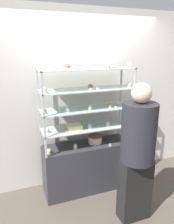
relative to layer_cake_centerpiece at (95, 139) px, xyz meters
name	(u,v)px	position (x,y,z in m)	size (l,w,h in m)	color
ground_plane	(87,188)	(-0.13, -0.01, -0.78)	(20.00, 20.00, 0.00)	brown
back_wall	(79,100)	(-0.13, 0.34, 0.52)	(8.00, 0.05, 2.60)	silver
display_base	(87,167)	(-0.13, -0.01, -0.42)	(1.26, 0.40, 0.72)	#333338
display_riser_lower	(87,128)	(-0.13, -0.01, 0.19)	(1.26, 0.40, 0.27)	#B7B7BC
display_riser_middle	(87,109)	(-0.13, -0.01, 0.46)	(1.26, 0.40, 0.27)	#B7B7BC
display_riser_upper	(87,90)	(-0.13, -0.01, 0.73)	(1.26, 0.40, 0.27)	#B7B7BC
display_riser_top	(87,70)	(-0.13, -0.01, 1.00)	(1.26, 0.40, 0.27)	#B7B7BC
layer_cake_centerpiece	(95,139)	(0.00, 0.00, 0.00)	(0.20, 0.20, 0.11)	beige
sheet_cake_frosted	(74,127)	(-0.33, -0.03, 0.24)	(0.20, 0.17, 0.06)	#DBBC84
cupcake_0	(49,151)	(-0.69, -0.10, -0.02)	(0.05, 0.05, 0.07)	#CCB28C
cupcake_1	(75,146)	(-0.32, -0.08, -0.02)	(0.05, 0.05, 0.07)	beige
cupcake_2	(125,139)	(0.43, -0.10, -0.02)	(0.05, 0.05, 0.07)	white
price_tag_0	(110,145)	(0.15, -0.19, -0.04)	(0.04, 0.00, 0.04)	white
cupcake_3	(47,131)	(-0.69, -0.04, 0.24)	(0.06, 0.06, 0.07)	beige
cupcake_4	(90,126)	(-0.12, -0.09, 0.24)	(0.06, 0.06, 0.07)	#CCB28C
cupcake_5	(108,124)	(0.16, -0.08, 0.24)	(0.06, 0.06, 0.07)	#CCB28C
cupcake_6	(124,121)	(0.44, -0.05, 0.24)	(0.06, 0.06, 0.07)	white
price_tag_1	(67,133)	(-0.47, -0.19, 0.23)	(0.04, 0.00, 0.04)	white
cupcake_7	(45,111)	(-0.71, -0.06, 0.51)	(0.05, 0.05, 0.07)	#CCB28C
cupcake_8	(67,110)	(-0.43, -0.08, 0.51)	(0.05, 0.05, 0.07)	beige
cupcake_9	(90,108)	(-0.12, -0.10, 0.51)	(0.05, 0.05, 0.07)	#CCB28C
cupcake_10	(110,106)	(0.17, -0.11, 0.51)	(0.05, 0.05, 0.07)	#CCB28C
cupcake_11	(125,103)	(0.44, -0.04, 0.51)	(0.05, 0.05, 0.07)	beige
price_tag_2	(116,108)	(0.21, -0.19, 0.50)	(0.04, 0.00, 0.04)	white
cupcake_12	(44,90)	(-0.71, -0.10, 0.78)	(0.07, 0.07, 0.08)	beige
cupcake_13	(90,87)	(-0.11, -0.09, 0.78)	(0.07, 0.07, 0.08)	beige
cupcake_14	(129,85)	(0.46, -0.11, 0.78)	(0.07, 0.07, 0.08)	#CCB28C
price_tag_3	(98,89)	(-0.05, -0.19, 0.77)	(0.04, 0.00, 0.04)	white
cupcake_15	(43,68)	(-0.70, -0.06, 1.05)	(0.06, 0.06, 0.07)	#CCB28C
cupcake_16	(68,67)	(-0.41, -0.09, 1.05)	(0.06, 0.06, 0.07)	#CCB28C
cupcake_17	(89,66)	(-0.13, -0.07, 1.05)	(0.06, 0.06, 0.07)	beige
cupcake_18	(107,66)	(0.15, -0.05, 1.05)	(0.06, 0.06, 0.07)	beige
cupcake_19	(129,65)	(0.44, -0.11, 1.05)	(0.06, 0.06, 0.07)	white
price_tag_4	(84,68)	(-0.24, -0.19, 1.04)	(0.04, 0.00, 0.04)	white
donut_glazed	(113,67)	(0.23, -0.05, 1.03)	(0.11, 0.11, 0.03)	#EFB2BC
customer_figure	(137,151)	(0.21, -0.76, 0.13)	(0.40, 0.40, 1.70)	black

